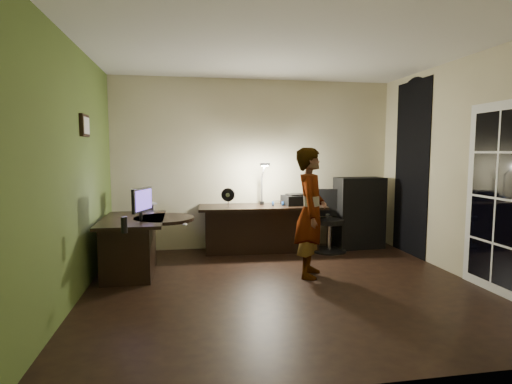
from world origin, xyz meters
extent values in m
cube|color=black|center=(0.00, 0.00, -0.01)|extent=(4.50, 4.00, 0.01)
cube|color=silver|center=(0.00, 0.00, 2.71)|extent=(4.50, 4.00, 0.01)
cube|color=beige|center=(0.00, 2.00, 1.35)|extent=(4.50, 0.01, 2.70)
cube|color=beige|center=(0.00, -2.00, 1.35)|extent=(4.50, 0.01, 2.70)
cube|color=beige|center=(-2.25, 0.00, 1.35)|extent=(0.01, 4.00, 2.70)
cube|color=beige|center=(2.25, 0.00, 1.35)|extent=(0.01, 4.00, 2.70)
cube|color=#4D6529|center=(-2.24, 0.00, 1.35)|extent=(0.00, 4.00, 2.70)
cube|color=black|center=(2.24, 1.15, 1.30)|extent=(0.01, 0.90, 2.60)
cube|color=white|center=(2.24, -0.55, 1.05)|extent=(0.02, 0.92, 2.10)
cube|color=black|center=(-2.22, 0.45, 1.85)|extent=(0.04, 0.30, 0.25)
cube|color=black|center=(-1.77, 0.81, 0.36)|extent=(0.77, 1.25, 0.72)
cube|color=black|center=(0.04, 1.63, 0.36)|extent=(1.96, 0.76, 0.73)
cube|color=black|center=(1.65, 1.64, 0.57)|extent=(0.79, 0.43, 1.14)
cube|color=silver|center=(-1.68, 1.41, 0.76)|extent=(0.29, 0.25, 0.11)
cube|color=silver|center=(-1.68, 1.41, 0.92)|extent=(0.38, 0.37, 0.21)
cube|color=black|center=(-1.65, 0.62, 0.85)|extent=(0.25, 0.46, 0.30)
ellipsoid|color=silver|center=(-1.12, 0.26, 0.72)|extent=(0.06, 0.08, 0.03)
cube|color=black|center=(-1.30, 1.12, 0.71)|extent=(0.10, 0.13, 0.01)
cube|color=black|center=(-1.75, 0.57, 0.71)|extent=(0.09, 0.10, 0.01)
cylinder|color=black|center=(-1.75, -0.04, 0.79)|extent=(0.08, 0.08, 0.17)
cube|color=silver|center=(-1.78, 0.51, 0.71)|extent=(0.19, 0.22, 0.01)
cube|color=black|center=(-0.49, 1.49, 0.87)|extent=(0.22, 0.16, 0.31)
cube|color=navy|center=(0.29, 1.61, 0.76)|extent=(0.21, 0.11, 0.09)
cube|color=black|center=(0.59, 1.64, 0.80)|extent=(0.45, 0.38, 0.18)
cube|color=black|center=(0.07, 1.77, 1.07)|extent=(0.22, 0.35, 0.72)
cube|color=black|center=(1.08, 1.47, 0.48)|extent=(0.64, 0.64, 0.96)
imported|color=#D8A88C|center=(0.42, 0.35, 0.80)|extent=(0.57, 0.68, 1.61)
camera|label=1|loc=(-1.09, -4.36, 1.56)|focal=28.00mm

